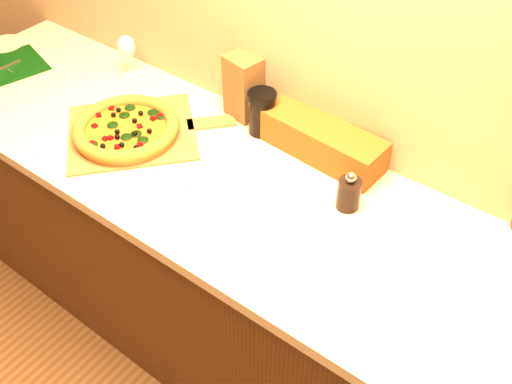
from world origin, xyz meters
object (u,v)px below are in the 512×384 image
object	(u,v)px
pizza	(126,129)
dark_jar	(262,112)
pizza_peel	(137,132)
wine_glass	(127,48)
pepper_grinder	(349,193)
side_plate	(5,45)

from	to	relation	value
pizza	dark_jar	xyz separation A→B (m)	(0.34, 0.29, 0.05)
pizza_peel	wine_glass	size ratio (longest dim) A/B	3.45
wine_glass	dark_jar	distance (m)	0.60
pepper_grinder	pizza_peel	bearing A→B (deg)	-170.97
wine_glass	side_plate	xyz separation A→B (m)	(-0.56, -0.15, -0.11)
dark_jar	pizza_peel	bearing A→B (deg)	-142.17
dark_jar	wine_glass	bearing A→B (deg)	-178.63
pizza_peel	pepper_grinder	size ratio (longest dim) A/B	4.37
dark_jar	side_plate	size ratio (longest dim) A/B	1.03
pizza	side_plate	bearing A→B (deg)	171.84
wine_glass	side_plate	bearing A→B (deg)	-164.76
pepper_grinder	side_plate	size ratio (longest dim) A/B	0.87
pizza	side_plate	world-z (taller)	pizza
wine_glass	side_plate	distance (m)	0.59
wine_glass	pizza	bearing A→B (deg)	-46.03
pizza_peel	wine_glass	world-z (taller)	wine_glass
pepper_grinder	wine_glass	bearing A→B (deg)	173.02
pizza_peel	pizza	xyz separation A→B (m)	(-0.01, -0.03, 0.03)
pizza_peel	pizza	size ratio (longest dim) A/B	1.60
pizza	pepper_grinder	world-z (taller)	pepper_grinder
pizza	side_plate	xyz separation A→B (m)	(-0.83, 0.12, -0.02)
pizza_peel	pizza	distance (m)	0.04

